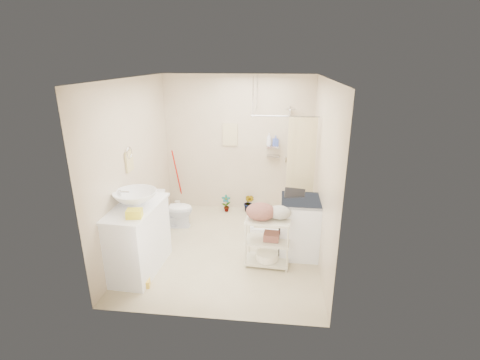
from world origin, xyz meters
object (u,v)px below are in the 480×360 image
(toilet, at_px, (174,209))
(laundry_rack, at_px, (268,237))
(vanity, at_px, (137,238))
(washing_machine, at_px, (301,227))

(toilet, xyz_separation_m, laundry_rack, (1.69, -1.05, 0.11))
(toilet, bearing_deg, vanity, 169.39)
(laundry_rack, bearing_deg, washing_machine, 40.92)
(washing_machine, bearing_deg, vanity, -162.40)
(toilet, xyz_separation_m, washing_machine, (2.18, -0.68, 0.12))
(toilet, relative_size, laundry_rack, 0.76)
(washing_machine, distance_m, laundry_rack, 0.61)
(laundry_rack, bearing_deg, vanity, -165.45)
(washing_machine, xyz_separation_m, laundry_rack, (-0.49, -0.36, -0.01))
(vanity, height_order, washing_machine, vanity)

